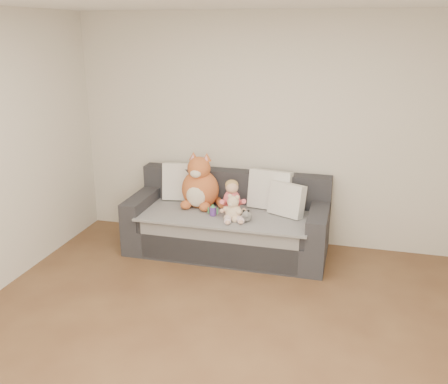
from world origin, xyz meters
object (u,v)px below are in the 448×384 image
toddler (232,201)px  plush_cat (200,186)px  teddy_bear (233,210)px  sippy_cup (213,210)px  sofa (228,224)px

toddler → plush_cat: size_ratio=0.63×
teddy_bear → sippy_cup: (-0.24, 0.06, -0.05)m
sofa → sippy_cup: bearing=-121.5°
toddler → teddy_bear: 0.13m
sofa → toddler: bearing=-62.7°
plush_cat → teddy_bear: bearing=-32.7°
sofa → plush_cat: size_ratio=3.37×
teddy_bear → sippy_cup: teddy_bear is taller
sofa → teddy_bear: bearing=-65.8°
sofa → sippy_cup: 0.33m
toddler → plush_cat: (-0.43, 0.22, 0.07)m
toddler → plush_cat: plush_cat is taller
toddler → sippy_cup: bearing=172.5°
teddy_bear → sofa: bearing=130.7°
toddler → sippy_cup: toddler is taller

